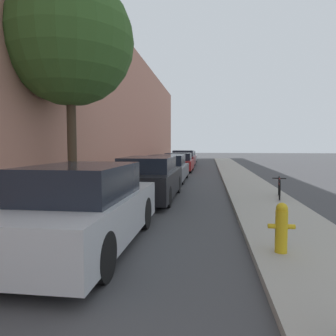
{
  "coord_description": "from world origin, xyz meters",
  "views": [
    {
      "loc": [
        1.2,
        0.49,
        1.82
      ],
      "look_at": [
        -0.08,
        10.14,
        1.11
      ],
      "focal_mm": 33.35,
      "sensor_mm": 36.0,
      "label": 1
    }
  ],
  "objects": [
    {
      "name": "fire_hydrant",
      "position": [
        2.34,
        5.52,
        0.53
      ],
      "size": [
        0.41,
        0.19,
        0.8
      ],
      "color": "gold",
      "rests_on": "sidewalk_right"
    },
    {
      "name": "parked_car_red",
      "position": [
        -0.88,
        21.92,
        0.62
      ],
      "size": [
        1.91,
        3.91,
        1.29
      ],
      "color": "black",
      "rests_on": "ground"
    },
    {
      "name": "sidewalk_right",
      "position": [
        2.9,
        16.0,
        0.06
      ],
      "size": [
        2.0,
        52.0,
        0.12
      ],
      "color": "#9E998E",
      "rests_on": "ground"
    },
    {
      "name": "parked_car_black",
      "position": [
        -0.79,
        10.79,
        0.69
      ],
      "size": [
        1.78,
        4.64,
        1.43
      ],
      "color": "black",
      "rests_on": "ground"
    },
    {
      "name": "sidewalk_left",
      "position": [
        -2.9,
        16.0,
        0.06
      ],
      "size": [
        2.0,
        52.0,
        0.12
      ],
      "color": "#9E998E",
      "rests_on": "ground"
    },
    {
      "name": "parked_car_grey",
      "position": [
        -0.88,
        16.22,
        0.64
      ],
      "size": [
        1.84,
        4.69,
        1.33
      ],
      "color": "black",
      "rests_on": "ground"
    },
    {
      "name": "parked_car_silver",
      "position": [
        -0.94,
        5.67,
        0.7
      ],
      "size": [
        1.7,
        4.32,
        1.48
      ],
      "color": "black",
      "rests_on": "ground"
    },
    {
      "name": "parked_car_maroon",
      "position": [
        -0.97,
        27.27,
        0.66
      ],
      "size": [
        1.91,
        4.4,
        1.38
      ],
      "color": "black",
      "rests_on": "ground"
    },
    {
      "name": "bicycle",
      "position": [
        3.47,
        10.9,
        0.46
      ],
      "size": [
        0.46,
        1.59,
        0.66
      ],
      "rotation": [
        0.0,
        0.0,
        -0.19
      ],
      "color": "black",
      "rests_on": "sidewalk_right"
    },
    {
      "name": "building_facade_left",
      "position": [
        -4.25,
        16.0,
        4.21
      ],
      "size": [
        0.7,
        52.0,
        8.42
      ],
      "color": "tan",
      "rests_on": "ground"
    },
    {
      "name": "ground_plane",
      "position": [
        0.0,
        16.0,
        0.0
      ],
      "size": [
        120.0,
        120.0,
        0.0
      ],
      "primitive_type": "plane",
      "color": "#3D3D3F"
    },
    {
      "name": "parked_car_white",
      "position": [
        -1.02,
        32.65,
        0.59
      ],
      "size": [
        1.77,
        4.63,
        1.22
      ],
      "color": "black",
      "rests_on": "ground"
    },
    {
      "name": "street_tree_near",
      "position": [
        -2.87,
        9.36,
        4.84
      ],
      "size": [
        3.74,
        3.74,
        6.6
      ],
      "color": "#423323",
      "rests_on": "sidewalk_left"
    }
  ]
}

